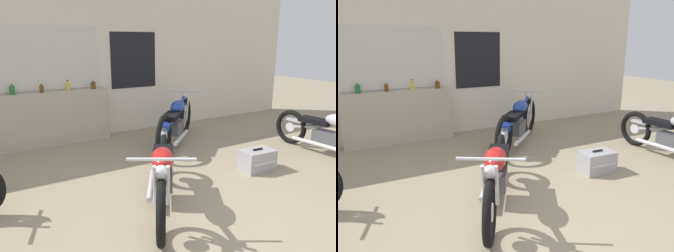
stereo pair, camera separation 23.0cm
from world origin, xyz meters
TOP-DOWN VIEW (x-y plane):
  - ground_plane at (0.00, 0.00)m, footprint 24.00×24.00m
  - wall_back at (-0.02, 3.74)m, footprint 10.00×0.07m
  - sill_counter at (-0.73, 3.56)m, footprint 1.93×0.28m
  - bottle_leftmost at (-1.36, 3.59)m, footprint 0.09×0.09m
  - bottle_left_center at (-0.91, 3.55)m, footprint 0.07×0.07m
  - bottle_center at (-0.47, 3.52)m, footprint 0.07×0.07m
  - bottle_right_center at (-0.00, 3.55)m, footprint 0.09×0.09m
  - motorcycle_red at (-0.23, 0.60)m, footprint 1.15×1.81m
  - motorcycle_blue at (1.10, 2.42)m, footprint 1.67×1.57m
  - motorcycle_silver at (2.94, 0.65)m, footprint 0.64×2.16m
  - hard_case_silver at (1.45, 0.80)m, footprint 0.50×0.34m

SIDE VIEW (x-z plane):
  - ground_plane at x=0.00m, z-range 0.00..0.00m
  - hard_case_silver at x=1.45m, z-range -0.01..0.31m
  - motorcycle_silver at x=2.94m, z-range 0.00..0.78m
  - motorcycle_red at x=-0.23m, z-range 0.00..0.79m
  - motorcycle_blue at x=1.10m, z-range -0.02..0.89m
  - sill_counter at x=-0.73m, z-range 0.00..0.95m
  - bottle_right_center at x=0.00m, z-range 0.94..1.10m
  - bottle_left_center at x=-0.91m, z-range 0.94..1.10m
  - bottle_leftmost at x=-1.36m, z-range 0.94..1.12m
  - bottle_center at x=-0.47m, z-range 0.94..1.13m
  - wall_back at x=-0.02m, z-range 0.00..2.80m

